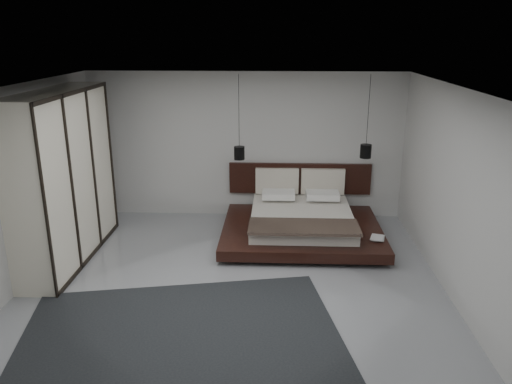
{
  "coord_description": "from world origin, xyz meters",
  "views": [
    {
      "loc": [
        0.61,
        -6.38,
        3.47
      ],
      "look_at": [
        0.27,
        1.2,
        1.04
      ],
      "focal_mm": 35.0,
      "sensor_mm": 36.0,
      "label": 1
    }
  ],
  "objects_px": {
    "bed": "(301,221)",
    "wardrobe": "(63,178)",
    "rug": "(181,340)",
    "pendant_right": "(366,151)",
    "pendant_left": "(239,153)",
    "lattice_screen": "(85,156)"
  },
  "relations": [
    {
      "from": "bed",
      "to": "wardrobe",
      "type": "xyz_separation_m",
      "value": [
        -3.75,
        -1.01,
        1.05
      ]
    },
    {
      "from": "bed",
      "to": "rug",
      "type": "xyz_separation_m",
      "value": [
        -1.55,
        -3.25,
        -0.28
      ]
    },
    {
      "from": "pendant_right",
      "to": "pendant_left",
      "type": "bearing_deg",
      "value": 180.0
    },
    {
      "from": "pendant_right",
      "to": "wardrobe",
      "type": "relative_size",
      "value": 0.53
    },
    {
      "from": "bed",
      "to": "rug",
      "type": "bearing_deg",
      "value": -115.5
    },
    {
      "from": "rug",
      "to": "wardrobe",
      "type": "bearing_deg",
      "value": 134.48
    },
    {
      "from": "lattice_screen",
      "to": "pendant_right",
      "type": "relative_size",
      "value": 1.79
    },
    {
      "from": "pendant_right",
      "to": "rug",
      "type": "bearing_deg",
      "value": -126.03
    },
    {
      "from": "lattice_screen",
      "to": "pendant_left",
      "type": "relative_size",
      "value": 1.73
    },
    {
      "from": "lattice_screen",
      "to": "wardrobe",
      "type": "height_order",
      "value": "wardrobe"
    },
    {
      "from": "wardrobe",
      "to": "pendant_left",
      "type": "bearing_deg",
      "value": 28.76
    },
    {
      "from": "bed",
      "to": "pendant_right",
      "type": "relative_size",
      "value": 1.88
    },
    {
      "from": "wardrobe",
      "to": "rug",
      "type": "distance_m",
      "value": 3.4
    },
    {
      "from": "pendant_right",
      "to": "wardrobe",
      "type": "xyz_separation_m",
      "value": [
        -4.87,
        -1.44,
        -0.14
      ]
    },
    {
      "from": "lattice_screen",
      "to": "rug",
      "type": "relative_size",
      "value": 0.69
    },
    {
      "from": "rug",
      "to": "lattice_screen",
      "type": "bearing_deg",
      "value": 122.87
    },
    {
      "from": "bed",
      "to": "wardrobe",
      "type": "height_order",
      "value": "wardrobe"
    },
    {
      "from": "bed",
      "to": "lattice_screen",
      "type": "bearing_deg",
      "value": 172.3
    },
    {
      "from": "pendant_left",
      "to": "wardrobe",
      "type": "relative_size",
      "value": 0.55
    },
    {
      "from": "bed",
      "to": "wardrobe",
      "type": "distance_m",
      "value": 4.02
    },
    {
      "from": "wardrobe",
      "to": "rug",
      "type": "height_order",
      "value": "wardrobe"
    },
    {
      "from": "pendant_left",
      "to": "rug",
      "type": "bearing_deg",
      "value": -96.6
    }
  ]
}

